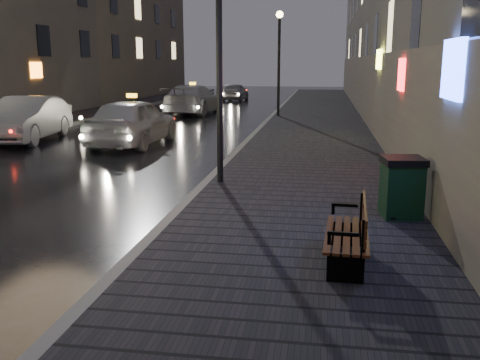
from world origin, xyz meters
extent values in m
cube|color=black|center=(3.90, 21.00, 0.07)|extent=(4.60, 58.00, 0.15)
cube|color=slate|center=(1.50, 21.00, 0.07)|extent=(0.20, 58.00, 0.15)
cube|color=black|center=(-8.70, 21.00, 0.07)|extent=(2.40, 58.00, 0.15)
cube|color=slate|center=(-7.40, 21.00, 0.07)|extent=(0.20, 58.00, 0.15)
cube|color=#6B6051|center=(-13.50, 39.00, 5.50)|extent=(6.00, 22.00, 11.00)
cylinder|color=black|center=(1.85, 6.00, 2.65)|extent=(0.14, 0.14, 5.00)
cylinder|color=black|center=(1.85, 22.00, 2.65)|extent=(0.14, 0.14, 5.00)
sphere|color=#FFD88C|center=(1.85, 22.00, 5.25)|extent=(0.36, 0.36, 0.36)
cube|color=black|center=(4.54, 0.48, 0.34)|extent=(0.47, 0.08, 0.38)
cube|color=black|center=(4.75, 0.47, 0.67)|extent=(0.06, 0.06, 0.66)
cube|color=black|center=(4.50, 0.48, 0.79)|extent=(0.40, 0.07, 0.05)
cube|color=black|center=(4.61, 1.89, 0.34)|extent=(0.47, 0.08, 0.38)
cube|color=black|center=(4.82, 1.88, 0.67)|extent=(0.06, 0.06, 0.66)
cube|color=black|center=(4.57, 1.89, 0.79)|extent=(0.40, 0.07, 0.05)
cube|color=#47220F|center=(4.58, 1.19, 0.56)|extent=(0.67, 1.72, 0.04)
cube|color=#47220F|center=(4.80, 1.17, 0.83)|extent=(0.12, 1.70, 0.38)
cube|color=black|center=(5.64, 3.68, 0.64)|extent=(0.74, 0.74, 0.97)
cube|color=black|center=(5.64, 3.68, 1.18)|extent=(0.80, 0.80, 0.12)
imported|color=silver|center=(-2.49, 12.09, 0.84)|extent=(2.16, 5.01, 1.69)
imported|color=#9D9DA5|center=(-6.77, 12.49, 0.82)|extent=(2.35, 5.18, 1.65)
imported|color=#BBBCC2|center=(-3.20, 23.92, 0.83)|extent=(2.54, 5.79, 1.65)
imported|color=#919198|center=(-2.55, 34.72, 0.67)|extent=(1.76, 4.02, 1.35)
camera|label=1|loc=(4.20, -6.06, 2.91)|focal=40.00mm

